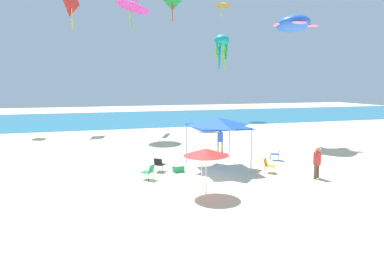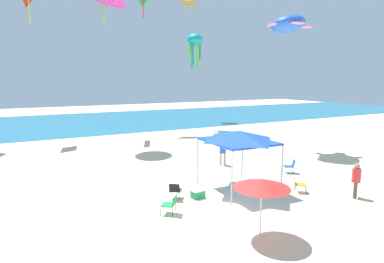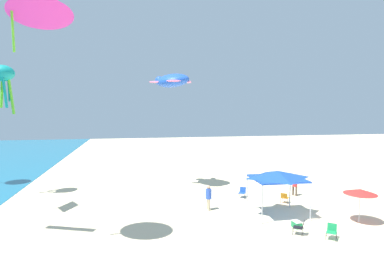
% 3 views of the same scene
% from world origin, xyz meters
% --- Properties ---
extents(ground, '(120.00, 120.00, 0.10)m').
position_xyz_m(ground, '(0.00, 0.00, -0.05)').
color(ground, beige).
extents(ocean_strip, '(120.00, 23.56, 0.02)m').
position_xyz_m(ocean_strip, '(0.00, 32.57, 0.01)').
color(ocean_strip, teal).
rests_on(ocean_strip, ground).
extents(canopy_tent, '(3.01, 3.40, 3.04)m').
position_xyz_m(canopy_tent, '(2.20, 1.45, 2.73)').
color(canopy_tent, '#B7B7BC').
rests_on(canopy_tent, ground).
extents(beach_umbrella, '(2.01, 2.01, 2.16)m').
position_xyz_m(beach_umbrella, '(-0.08, -3.08, 1.99)').
color(beach_umbrella, silver).
rests_on(beach_umbrella, ground).
extents(folding_chair_facing_ocean, '(0.78, 0.81, 0.82)m').
position_xyz_m(folding_chair_facing_ocean, '(-1.22, 1.64, 0.47)').
color(folding_chair_facing_ocean, black).
rests_on(folding_chair_facing_ocean, ground).
extents(folding_chair_near_cooler, '(0.80, 0.77, 0.82)m').
position_xyz_m(folding_chair_near_cooler, '(6.72, 2.32, 0.47)').
color(folding_chair_near_cooler, black).
rests_on(folding_chair_near_cooler, ground).
extents(folding_chair_right_of_tent, '(0.81, 0.79, 0.82)m').
position_xyz_m(folding_chair_right_of_tent, '(-2.08, 0.21, 0.47)').
color(folding_chair_right_of_tent, black).
rests_on(folding_chair_right_of_tent, ground).
extents(folding_chair_left_of_tent, '(0.81, 0.80, 0.82)m').
position_xyz_m(folding_chair_left_of_tent, '(4.62, -0.32, 0.47)').
color(folding_chair_left_of_tent, black).
rests_on(folding_chair_left_of_tent, ground).
extents(cooler_box, '(0.66, 0.47, 0.40)m').
position_xyz_m(cooler_box, '(-0.20, 1.28, 0.20)').
color(cooler_box, '#1E8C4C').
rests_on(cooler_box, ground).
extents(person_watching_sky, '(0.41, 0.40, 1.68)m').
position_xyz_m(person_watching_sky, '(6.45, -2.14, 0.99)').
color(person_watching_sky, brown).
rests_on(person_watching_sky, ground).
extents(person_by_tent, '(0.47, 0.42, 1.77)m').
position_xyz_m(person_by_tent, '(4.11, 5.76, 1.04)').
color(person_by_tent, '#C6B28C').
rests_on(person_by_tent, ground).
extents(kite_delta_magenta, '(3.52, 3.49, 2.85)m').
position_xyz_m(kite_delta_magenta, '(-0.65, 15.36, 12.09)').
color(kite_delta_magenta, '#E02D9E').
extents(kite_octopus_teal, '(1.76, 1.76, 3.91)m').
position_xyz_m(kite_octopus_teal, '(10.28, 21.12, 9.80)').
color(kite_octopus_teal, teal).
extents(kite_turtle_blue, '(4.23, 4.22, 1.59)m').
position_xyz_m(kite_turtle_blue, '(10.97, 7.50, 9.68)').
color(kite_turtle_blue, blue).
extents(kite_delta_orange, '(2.64, 2.61, 1.97)m').
position_xyz_m(kite_delta_orange, '(13.53, 28.83, 15.90)').
color(kite_delta_orange, orange).
extents(kite_diamond_red, '(1.60, 2.40, 4.03)m').
position_xyz_m(kite_diamond_red, '(-6.18, 21.24, 13.05)').
color(kite_diamond_red, red).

